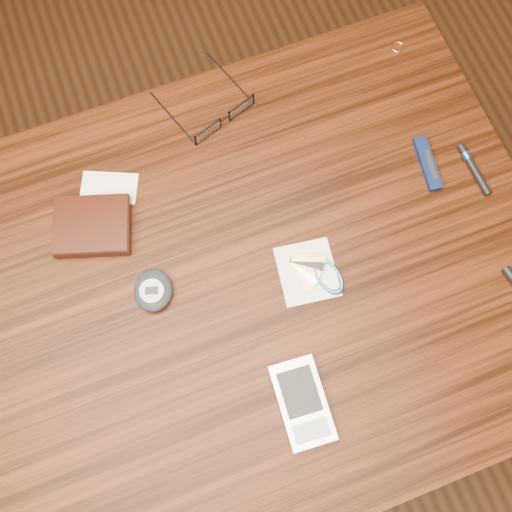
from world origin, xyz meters
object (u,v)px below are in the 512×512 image
at_px(desk, 217,307).
at_px(pedometer, 153,290).
at_px(pda_phone, 302,403).
at_px(eyeglasses, 222,117).
at_px(wallet_and_card, 93,225).
at_px(pocket_knife, 427,164).
at_px(notepad_keys, 317,273).

height_order(desk, pedometer, pedometer).
bearing_deg(pda_phone, eyeglasses, 84.27).
height_order(wallet_and_card, eyeglasses, eyeglasses).
bearing_deg(eyeglasses, pedometer, -129.30).
distance_m(wallet_and_card, eyeglasses, 0.26).
bearing_deg(desk, eyeglasses, 67.39).
xyz_separation_m(pedometer, pocket_knife, (0.45, 0.04, -0.01)).
height_order(desk, pda_phone, pda_phone).
relative_size(pda_phone, pedometer, 1.57).
xyz_separation_m(pda_phone, notepad_keys, (0.09, 0.16, -0.00)).
xyz_separation_m(wallet_and_card, pda_phone, (0.19, -0.34, -0.00)).
bearing_deg(eyeglasses, pda_phone, -95.73).
relative_size(eyeglasses, pocket_knife, 1.68).
height_order(wallet_and_card, notepad_keys, wallet_and_card).
bearing_deg(wallet_and_card, notepad_keys, -32.92).
bearing_deg(eyeglasses, wallet_and_card, -157.00).
bearing_deg(pda_phone, pedometer, 122.69).
bearing_deg(pda_phone, wallet_and_card, 119.34).
relative_size(pedometer, pocket_knife, 0.85).
xyz_separation_m(wallet_and_card, pocket_knife, (0.50, -0.08, -0.01)).
height_order(desk, wallet_and_card, wallet_and_card).
bearing_deg(pedometer, desk, -21.65).
bearing_deg(desk, pda_phone, -71.62).
relative_size(eyeglasses, pedometer, 1.97).
height_order(pedometer, pocket_knife, pedometer).
relative_size(desk, pedometer, 13.03).
relative_size(eyeglasses, pda_phone, 1.26).
bearing_deg(pocket_knife, eyeglasses, 145.53).
distance_m(desk, wallet_and_card, 0.23).
height_order(pda_phone, pedometer, pedometer).
bearing_deg(notepad_keys, pda_phone, -119.04).
relative_size(pedometer, notepad_keys, 0.76).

